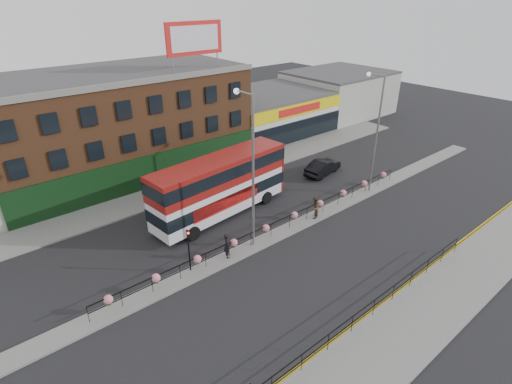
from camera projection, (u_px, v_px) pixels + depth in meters
ground at (280, 233)px, 31.61m from camera, size 120.00×120.00×0.00m
south_pavement at (420, 317)px, 23.36m from camera, size 60.00×4.00×0.15m
north_pavement at (198, 182)px, 39.79m from camera, size 60.00×4.00×0.15m
median at (280, 232)px, 31.58m from camera, size 60.00×1.60×0.15m
yellow_line_inner at (386, 298)px, 24.97m from camera, size 60.00×0.10×0.01m
yellow_line_outer at (388, 299)px, 24.85m from camera, size 60.00×0.10×0.01m
brick_building at (119, 123)px, 40.66m from camera, size 25.00×12.21×10.30m
supermarket at (267, 112)px, 53.19m from camera, size 15.00×12.25×5.30m
warehouse_east at (338, 92)px, 61.47m from camera, size 14.50×12.00×6.30m
billboard at (194, 38)px, 37.34m from camera, size 6.00×0.29×4.40m
median_railing at (281, 222)px, 31.14m from camera, size 30.04×0.56×1.23m
south_railing at (374, 304)px, 23.12m from camera, size 20.04×0.05×1.12m
double_decker_bus at (221, 181)px, 32.93m from camera, size 12.91×4.21×5.13m
car at (323, 167)px, 41.49m from camera, size 3.31×5.34×1.57m
pedestrian_a at (227, 245)px, 28.15m from camera, size 1.03×0.95×1.93m
pedestrian_b at (315, 208)px, 33.06m from camera, size 1.55×1.52×1.92m
lamp_column_west at (250, 160)px, 27.15m from camera, size 0.41×1.99×11.35m
lamp_column_east at (375, 125)px, 35.37m from camera, size 0.39×1.89×10.78m
traffic_light_median at (188, 241)px, 26.19m from camera, size 0.15×0.28×3.65m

